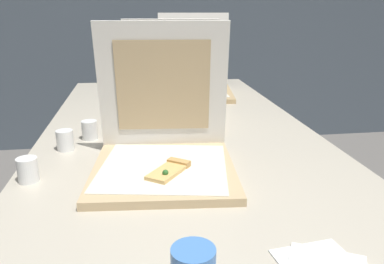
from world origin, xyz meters
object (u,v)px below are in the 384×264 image
(cup_white_far, at_px, (110,104))
(cup_white_mid, at_px, (90,130))
(pizza_box_back, at_px, (194,82))
(table, at_px, (180,146))
(cup_white_near_center, at_px, (65,140))
(pizza_box_front, at_px, (164,150))
(pizza_box_middle, at_px, (172,105))
(cup_white_near_left, at_px, (28,170))

(cup_white_far, bearing_deg, cup_white_mid, -97.49)
(pizza_box_back, xyz_separation_m, cup_white_mid, (-0.47, -0.69, -0.03))
(table, bearing_deg, cup_white_far, 126.29)
(cup_white_far, bearing_deg, cup_white_near_center, -103.86)
(pizza_box_front, bearing_deg, pizza_box_middle, 87.10)
(cup_white_near_center, bearing_deg, pizza_box_back, 55.60)
(table, relative_size, pizza_box_back, 4.51)
(pizza_box_back, bearing_deg, table, -95.43)
(pizza_box_front, height_order, pizza_box_middle, pizza_box_front)
(pizza_box_back, relative_size, cup_white_mid, 7.16)
(pizza_box_front, distance_m, cup_white_near_center, 0.37)
(pizza_box_back, height_order, cup_white_mid, pizza_box_back)
(pizza_box_back, height_order, cup_white_near_center, pizza_box_back)
(table, bearing_deg, cup_white_mid, -179.41)
(pizza_box_middle, height_order, cup_white_far, pizza_box_middle)
(pizza_box_front, xyz_separation_m, cup_white_far, (-0.19, 0.67, -0.02))
(pizza_box_middle, bearing_deg, pizza_box_back, 77.77)
(table, height_order, pizza_box_middle, pizza_box_middle)
(pizza_box_front, bearing_deg, pizza_box_back, 81.64)
(cup_white_far, height_order, cup_white_mid, same)
(table, height_order, pizza_box_front, pizza_box_front)
(pizza_box_back, bearing_deg, pizza_box_front, -96.14)
(cup_white_far, bearing_deg, pizza_box_front, -74.45)
(cup_white_far, distance_m, cup_white_near_left, 0.72)
(pizza_box_back, distance_m, cup_white_far, 0.53)
(pizza_box_back, relative_size, cup_white_near_center, 7.16)
(table, height_order, cup_white_mid, cup_white_mid)
(cup_white_far, xyz_separation_m, cup_white_near_left, (-0.17, -0.70, 0.00))
(pizza_box_back, xyz_separation_m, cup_white_near_left, (-0.60, -1.02, -0.03))
(cup_white_near_center, bearing_deg, table, 14.90)
(pizza_box_middle, distance_m, cup_white_near_left, 0.69)
(pizza_box_front, distance_m, cup_white_far, 0.70)
(pizza_box_front, height_order, cup_white_near_left, pizza_box_front)
(cup_white_far, height_order, cup_white_near_center, same)
(pizza_box_front, bearing_deg, cup_white_mid, 132.88)
(pizza_box_front, height_order, cup_white_far, pizza_box_front)
(pizza_box_front, xyz_separation_m, cup_white_near_left, (-0.36, -0.03, -0.02))
(pizza_box_front, relative_size, cup_white_near_center, 6.44)
(pizza_box_back, relative_size, cup_white_near_left, 7.16)
(table, distance_m, pizza_box_back, 0.71)
(pizza_box_front, xyz_separation_m, cup_white_mid, (-0.24, 0.30, -0.02))
(cup_white_near_center, bearing_deg, pizza_box_front, -33.98)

